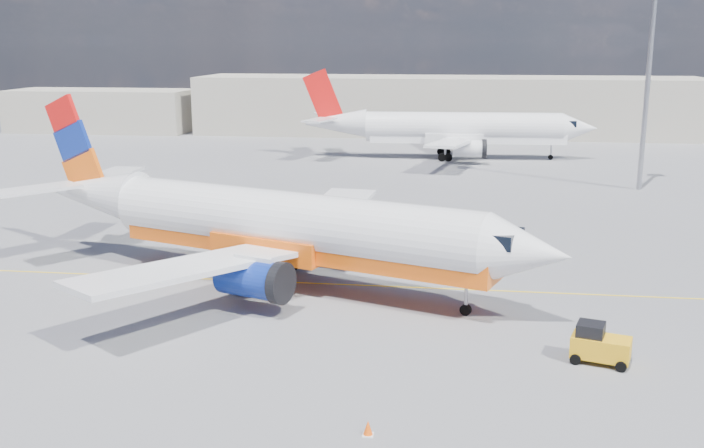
# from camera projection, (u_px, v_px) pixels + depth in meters

# --- Properties ---
(ground) EXTENTS (240.00, 240.00, 0.00)m
(ground) POSITION_uv_depth(u_px,v_px,m) (323.00, 302.00, 39.77)
(ground) COLOR slate
(ground) RESTS_ON ground
(taxi_line) EXTENTS (70.00, 0.15, 0.01)m
(taxi_line) POSITION_uv_depth(u_px,v_px,m) (332.00, 284.00, 42.67)
(taxi_line) COLOR yellow
(taxi_line) RESTS_ON ground
(terminal_main) EXTENTS (70.00, 14.00, 8.00)m
(terminal_main) POSITION_uv_depth(u_px,v_px,m) (447.00, 106.00, 110.60)
(terminal_main) COLOR #B8B19E
(terminal_main) RESTS_ON ground
(terminal_annex) EXTENTS (26.00, 10.00, 6.00)m
(terminal_annex) POSITION_uv_depth(u_px,v_px,m) (102.00, 110.00, 114.37)
(terminal_annex) COLOR #B8B19E
(terminal_annex) RESTS_ON ground
(main_jet) EXTENTS (32.41, 24.55, 9.88)m
(main_jet) POSITION_uv_depth(u_px,v_px,m) (276.00, 225.00, 41.97)
(main_jet) COLOR white
(main_jet) RESTS_ON ground
(second_jet) EXTENTS (32.76, 25.89, 9.93)m
(second_jet) POSITION_uv_depth(u_px,v_px,m) (453.00, 129.00, 87.49)
(second_jet) COLOR white
(second_jet) RESTS_ON ground
(gse_tug) EXTENTS (2.58, 2.02, 1.65)m
(gse_tug) POSITION_uv_depth(u_px,v_px,m) (599.00, 344.00, 32.12)
(gse_tug) COLOR black
(gse_tug) RESTS_ON ground
(traffic_cone) EXTENTS (0.38, 0.38, 0.53)m
(traffic_cone) POSITION_uv_depth(u_px,v_px,m) (368.00, 428.00, 26.26)
(traffic_cone) COLOR white
(traffic_cone) RESTS_ON ground
(floodlight_mast) EXTENTS (1.50, 1.50, 20.52)m
(floodlight_mast) POSITION_uv_depth(u_px,v_px,m) (651.00, 48.00, 66.99)
(floodlight_mast) COLOR #9999A1
(floodlight_mast) RESTS_ON ground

